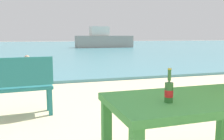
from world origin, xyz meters
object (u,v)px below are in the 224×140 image
Objects in this scene: swimmer_person at (27,61)px; picnic_table_green at (191,110)px; beer_bottle_amber at (169,90)px; boat_cargo_ship at (103,40)px; bench_teal_center at (13,84)px.

picnic_table_green is at bearing -80.62° from swimmer_person.
beer_bottle_amber is (-0.27, -0.09, 0.20)m from picnic_table_green.
boat_cargo_ship is (6.10, 23.59, 0.01)m from beer_bottle_amber.
beer_bottle_amber is at bearing -61.40° from bench_teal_center.
swimmer_person is (-1.50, 9.08, -0.41)m from picnic_table_green.
boat_cargo_ship is (7.40, 21.20, 0.32)m from bench_teal_center.
boat_cargo_ship is at bearing 63.04° from swimmer_person.
bench_teal_center is 0.20× the size of boat_cargo_ship.
beer_bottle_amber is 0.65× the size of swimmer_person.
bench_teal_center is at bearing -109.25° from boat_cargo_ship.
picnic_table_green is 0.35m from beer_bottle_amber.
picnic_table_green is 24.22m from boat_cargo_ship.
picnic_table_green is at bearing -55.74° from bench_teal_center.
boat_cargo_ship reaches higher than bench_teal_center.
picnic_table_green is 5.28× the size of beer_bottle_amber.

